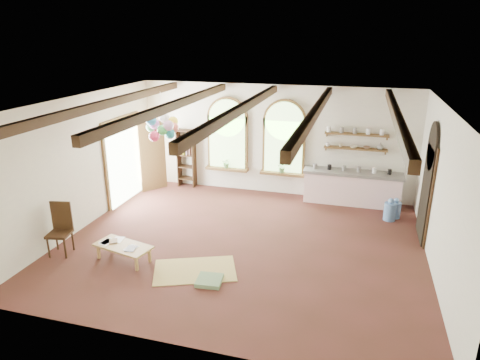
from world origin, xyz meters
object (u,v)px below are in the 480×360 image
(coffee_table, at_px, (123,247))
(kitchen_counter, at_px, (352,187))
(balloon_cluster, at_px, (162,127))
(side_chair, at_px, (61,239))

(coffee_table, bearing_deg, kitchen_counter, 45.56)
(kitchen_counter, distance_m, balloon_cluster, 5.45)
(coffee_table, xyz_separation_m, side_chair, (-1.46, -0.10, 0.02))
(side_chair, bearing_deg, balloon_cluster, 64.97)
(coffee_table, bearing_deg, side_chair, -176.06)
(balloon_cluster, bearing_deg, coffee_table, -85.37)
(kitchen_counter, bearing_deg, coffee_table, -134.44)
(kitchen_counter, relative_size, coffee_table, 2.03)
(side_chair, height_order, balloon_cluster, balloon_cluster)
(balloon_cluster, bearing_deg, kitchen_counter, 23.20)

